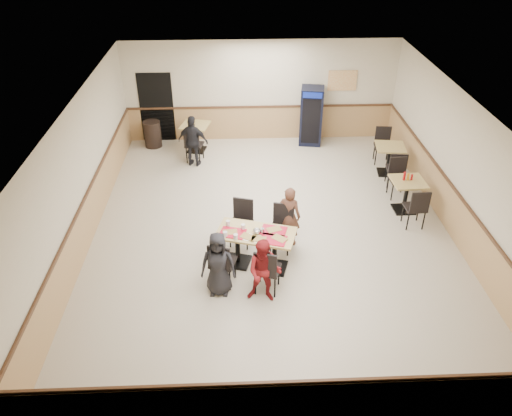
{
  "coord_description": "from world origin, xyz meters",
  "views": [
    {
      "loc": [
        -0.75,
        -9.24,
        6.5
      ],
      "look_at": [
        -0.37,
        -0.5,
        0.92
      ],
      "focal_mm": 35.0,
      "sensor_mm": 36.0,
      "label": 1
    }
  ],
  "objects_px": {
    "back_table": "(196,133)",
    "side_table_near": "(407,191)",
    "diner_woman_left": "(218,264)",
    "trash_bin": "(153,134)",
    "diner_man_opposite": "(289,216)",
    "side_table_far": "(389,155)",
    "diner_woman_right": "(264,271)",
    "lone_diner": "(193,141)",
    "pepsi_cooler": "(311,116)",
    "main_table": "(256,244)"
  },
  "relations": [
    {
      "from": "diner_woman_right",
      "to": "pepsi_cooler",
      "type": "distance_m",
      "value": 7.07
    },
    {
      "from": "diner_woman_left",
      "to": "trash_bin",
      "type": "height_order",
      "value": "diner_woman_left"
    },
    {
      "from": "diner_man_opposite",
      "to": "lone_diner",
      "type": "relative_size",
      "value": 0.95
    },
    {
      "from": "lone_diner",
      "to": "side_table_near",
      "type": "bearing_deg",
      "value": 170.01
    },
    {
      "from": "side_table_far",
      "to": "diner_man_opposite",
      "type": "bearing_deg",
      "value": -134.51
    },
    {
      "from": "side_table_far",
      "to": "trash_bin",
      "type": "relative_size",
      "value": 1.08
    },
    {
      "from": "diner_woman_right",
      "to": "diner_man_opposite",
      "type": "relative_size",
      "value": 0.96
    },
    {
      "from": "side_table_near",
      "to": "trash_bin",
      "type": "distance_m",
      "value": 7.53
    },
    {
      "from": "diner_man_opposite",
      "to": "back_table",
      "type": "relative_size",
      "value": 1.5
    },
    {
      "from": "diner_woman_right",
      "to": "side_table_near",
      "type": "relative_size",
      "value": 1.64
    },
    {
      "from": "diner_woman_left",
      "to": "trash_bin",
      "type": "distance_m",
      "value": 6.88
    },
    {
      "from": "side_table_far",
      "to": "back_table",
      "type": "distance_m",
      "value": 5.5
    },
    {
      "from": "diner_woman_left",
      "to": "diner_man_opposite",
      "type": "height_order",
      "value": "diner_man_opposite"
    },
    {
      "from": "diner_woman_right",
      "to": "side_table_far",
      "type": "height_order",
      "value": "diner_woman_right"
    },
    {
      "from": "diner_woman_right",
      "to": "lone_diner",
      "type": "height_order",
      "value": "lone_diner"
    },
    {
      "from": "diner_woman_left",
      "to": "diner_man_opposite",
      "type": "bearing_deg",
      "value": 50.25
    },
    {
      "from": "main_table",
      "to": "pepsi_cooler",
      "type": "xyz_separation_m",
      "value": [
        1.89,
        5.83,
        0.32
      ]
    },
    {
      "from": "side_table_far",
      "to": "main_table",
      "type": "bearing_deg",
      "value": -134.41
    },
    {
      "from": "diner_woman_left",
      "to": "diner_man_opposite",
      "type": "xyz_separation_m",
      "value": [
        1.47,
        1.52,
        0.02
      ]
    },
    {
      "from": "diner_woman_left",
      "to": "side_table_far",
      "type": "relative_size",
      "value": 1.57
    },
    {
      "from": "side_table_near",
      "to": "back_table",
      "type": "relative_size",
      "value": 0.87
    },
    {
      "from": "pepsi_cooler",
      "to": "diner_woman_right",
      "type": "bearing_deg",
      "value": -95.17
    },
    {
      "from": "main_table",
      "to": "lone_diner",
      "type": "bearing_deg",
      "value": 124.8
    },
    {
      "from": "diner_woman_left",
      "to": "trash_bin",
      "type": "relative_size",
      "value": 1.69
    },
    {
      "from": "diner_woman_right",
      "to": "trash_bin",
      "type": "bearing_deg",
      "value": 125.36
    },
    {
      "from": "main_table",
      "to": "trash_bin",
      "type": "distance_m",
      "value": 6.45
    },
    {
      "from": "lone_diner",
      "to": "main_table",
      "type": "bearing_deg",
      "value": 125.11
    },
    {
      "from": "lone_diner",
      "to": "trash_bin",
      "type": "height_order",
      "value": "lone_diner"
    },
    {
      "from": "pepsi_cooler",
      "to": "side_table_near",
      "type": "bearing_deg",
      "value": -56.37
    },
    {
      "from": "side_table_near",
      "to": "main_table",
      "type": "bearing_deg",
      "value": -151.88
    },
    {
      "from": "main_table",
      "to": "diner_woman_left",
      "type": "relative_size",
      "value": 1.27
    },
    {
      "from": "pepsi_cooler",
      "to": "side_table_far",
      "type": "bearing_deg",
      "value": -38.56
    },
    {
      "from": "diner_woman_right",
      "to": "back_table",
      "type": "relative_size",
      "value": 1.43
    },
    {
      "from": "lone_diner",
      "to": "trash_bin",
      "type": "distance_m",
      "value": 1.86
    },
    {
      "from": "diner_man_opposite",
      "to": "trash_bin",
      "type": "height_order",
      "value": "diner_man_opposite"
    },
    {
      "from": "diner_woman_right",
      "to": "lone_diner",
      "type": "bearing_deg",
      "value": 118.46
    },
    {
      "from": "diner_woman_left",
      "to": "back_table",
      "type": "xyz_separation_m",
      "value": [
        -0.79,
        6.2,
        -0.12
      ]
    },
    {
      "from": "diner_man_opposite",
      "to": "side_table_near",
      "type": "relative_size",
      "value": 1.71
    },
    {
      "from": "back_table",
      "to": "side_table_near",
      "type": "bearing_deg",
      "value": -34.1
    },
    {
      "from": "back_table",
      "to": "trash_bin",
      "type": "relative_size",
      "value": 1.17
    },
    {
      "from": "diner_woman_right",
      "to": "lone_diner",
      "type": "distance_m",
      "value": 5.75
    },
    {
      "from": "diner_woman_left",
      "to": "side_table_near",
      "type": "bearing_deg",
      "value": 36.01
    },
    {
      "from": "trash_bin",
      "to": "back_table",
      "type": "bearing_deg",
      "value": -14.99
    },
    {
      "from": "main_table",
      "to": "trash_bin",
      "type": "xyz_separation_m",
      "value": [
        -2.83,
        5.79,
        -0.15
      ]
    },
    {
      "from": "lone_diner",
      "to": "side_table_far",
      "type": "relative_size",
      "value": 1.71
    },
    {
      "from": "diner_woman_left",
      "to": "side_table_near",
      "type": "xyz_separation_m",
      "value": [
        4.37,
        2.7,
        -0.13
      ]
    },
    {
      "from": "diner_woman_left",
      "to": "side_table_far",
      "type": "height_order",
      "value": "diner_woman_left"
    },
    {
      "from": "diner_woman_left",
      "to": "lone_diner",
      "type": "bearing_deg",
      "value": 102.83
    },
    {
      "from": "main_table",
      "to": "side_table_near",
      "type": "bearing_deg",
      "value": 44.26
    },
    {
      "from": "lone_diner",
      "to": "side_table_far",
      "type": "height_order",
      "value": "lone_diner"
    }
  ]
}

